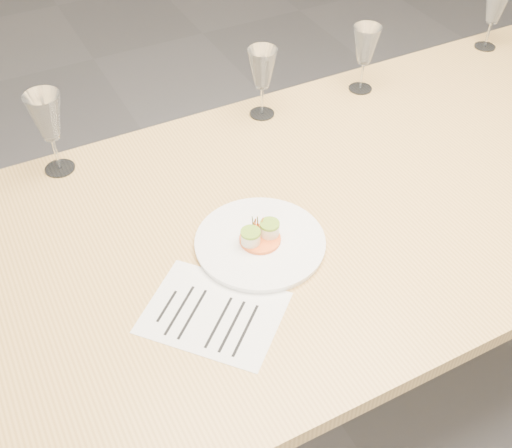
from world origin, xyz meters
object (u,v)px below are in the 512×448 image
wine_glass_0 (47,119)px  wine_glass_2 (366,46)px  recipe_sheet (214,313)px  wine_glass_3 (495,7)px  dinner_plate (260,242)px  wine_glass_1 (262,70)px  dining_table (324,223)px

wine_glass_0 → wine_glass_2: wine_glass_0 is taller
recipe_sheet → wine_glass_3: (1.27, 0.61, 0.14)m
dinner_plate → wine_glass_1: 0.55m
wine_glass_1 → wine_glass_2: bearing=-3.0°
dining_table → wine_glass_0: wine_glass_0 is taller
wine_glass_3 → dining_table: bearing=-154.6°
recipe_sheet → wine_glass_0: 0.65m
dining_table → wine_glass_1: 0.46m
recipe_sheet → wine_glass_0: size_ratio=1.56×
dining_table → wine_glass_3: wine_glass_3 is taller
dinner_plate → wine_glass_1: bearing=61.6°
dining_table → wine_glass_2: bearing=46.8°
wine_glass_0 → recipe_sheet: bearing=-76.0°
dinner_plate → recipe_sheet: bearing=-143.9°
recipe_sheet → wine_glass_2: bearing=-4.3°
dinner_plate → wine_glass_2: (0.58, 0.45, 0.13)m
dining_table → dinner_plate: (-0.21, -0.06, 0.08)m
dinner_plate → wine_glass_0: (-0.33, 0.49, 0.14)m
wine_glass_0 → wine_glass_3: size_ratio=1.12×
dining_table → wine_glass_0: bearing=141.5°
wine_glass_1 → wine_glass_0: bearing=178.2°
dinner_plate → wine_glass_0: size_ratio=1.34×
dining_table → recipe_sheet: size_ratio=6.96×
recipe_sheet → dinner_plate: bearing=-5.7°
recipe_sheet → wine_glass_0: bearing=62.2°
dinner_plate → wine_glass_2: 0.75m
dinner_plate → wine_glass_1: (0.25, 0.47, 0.13)m
dining_table → wine_glass_3: (0.89, 0.42, 0.21)m
wine_glass_0 → wine_glass_1: size_ratio=1.08×
recipe_sheet → wine_glass_2: (0.76, 0.58, 0.14)m
dining_table → wine_glass_3: bearing=25.4°
dinner_plate → wine_glass_3: 1.20m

